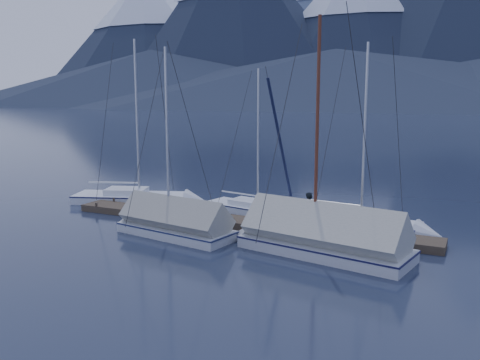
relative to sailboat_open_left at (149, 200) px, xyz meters
name	(u,v)px	position (x,y,z in m)	size (l,w,h in m)	color
ground	(220,237)	(7.07, -4.61, -0.18)	(1000.00, 1000.00, 0.00)	black
dock	(240,224)	(7.07, -2.61, -0.07)	(18.00, 1.50, 0.54)	#382D23
mooring_posts	(230,218)	(6.57, -2.61, 0.17)	(15.12, 1.52, 0.35)	#382D23
sailboat_open_left	(149,200)	(0.00, 0.00, 0.00)	(7.86, 4.59, 10.04)	silver
sailboat_open_mid	(265,212)	(7.18, 0.08, -0.03)	(6.38, 3.04, 8.14)	white
sailboat_open_right	(371,226)	(12.75, -0.57, -0.01)	(7.15, 3.09, 9.20)	silver
sailboat_covered_near	(311,240)	(11.27, -5.00, 0.32)	(7.93, 3.74, 9.93)	silver
sailboat_covered_far	(167,225)	(4.77, -5.26, 0.26)	(6.54, 2.99, 8.86)	silver
person	(310,210)	(10.50, -2.77, 0.96)	(0.58, 0.38, 1.58)	black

